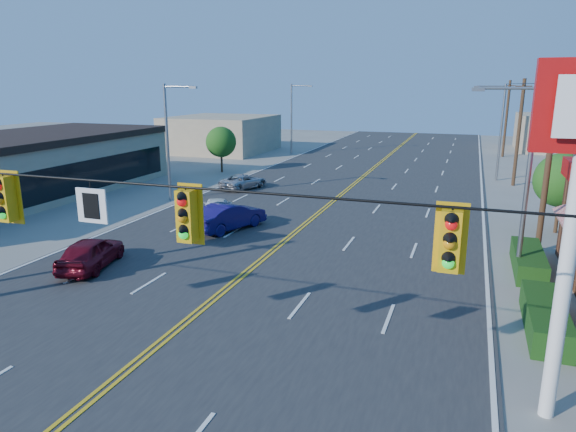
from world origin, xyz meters
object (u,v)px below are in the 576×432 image
(car_blue, at_px, (229,217))
(car_white, at_px, (217,209))
(signal_span, at_px, (46,226))
(car_magenta, at_px, (91,254))
(car_silver, at_px, (244,182))

(car_blue, distance_m, car_white, 2.82)
(signal_span, relative_size, car_magenta, 5.96)
(car_magenta, xyz_separation_m, car_white, (1.18, 9.79, -0.10))
(car_blue, relative_size, car_white, 1.11)
(car_white, bearing_deg, car_magenta, 60.52)
(signal_span, xyz_separation_m, car_white, (-5.43, 18.53, -4.29))
(car_blue, bearing_deg, car_white, -28.78)
(car_silver, bearing_deg, car_blue, 129.83)
(signal_span, bearing_deg, car_white, 106.32)
(car_magenta, distance_m, car_white, 9.86)
(car_magenta, distance_m, car_silver, 18.54)
(car_magenta, distance_m, car_blue, 8.24)
(signal_span, bearing_deg, car_silver, 105.60)
(car_blue, bearing_deg, car_magenta, 88.51)
(car_magenta, bearing_deg, car_blue, -125.49)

